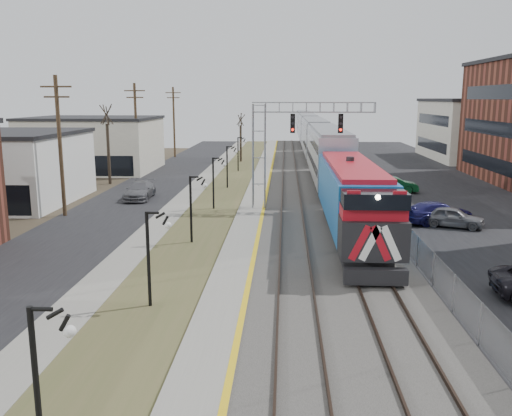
{
  "coord_description": "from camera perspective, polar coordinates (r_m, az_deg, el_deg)",
  "views": [
    {
      "loc": [
        1.46,
        -12.7,
        8.39
      ],
      "look_at": [
        -0.07,
        15.84,
        2.6
      ],
      "focal_mm": 38.0,
      "sensor_mm": 36.0,
      "label": 1
    }
  ],
  "objects": [
    {
      "name": "fence",
      "position": [
        48.77,
        10.99,
        2.29
      ],
      "size": [
        0.04,
        120.0,
        1.6
      ],
      "primitive_type": "cube",
      "color": "gray",
      "rests_on": "ground"
    },
    {
      "name": "lampposts",
      "position": [
        32.11,
        -6.78,
        -0.11
      ],
      "size": [
        0.14,
        62.14,
        4.0
      ],
      "color": "black",
      "rests_on": "ground"
    },
    {
      "name": "grass_median",
      "position": [
        48.74,
        -3.41,
        1.56
      ],
      "size": [
        4.0,
        120.0,
        0.06
      ],
      "primitive_type": "cube",
      "color": "#474D29",
      "rests_on": "ground"
    },
    {
      "name": "track_near",
      "position": [
        48.39,
        3.67,
        1.78
      ],
      "size": [
        1.58,
        120.0,
        0.15
      ],
      "color": "#2D2119",
      "rests_on": "ballast_bed"
    },
    {
      "name": "street_west",
      "position": [
        50.14,
        -11.96,
        1.59
      ],
      "size": [
        7.0,
        120.0,
        0.04
      ],
      "primitive_type": "cube",
      "color": "black",
      "rests_on": "ground"
    },
    {
      "name": "utility_poles",
      "position": [
        41.08,
        -19.92,
        6.04
      ],
      "size": [
        0.28,
        80.28,
        10.0
      ],
      "color": "#4C3823",
      "rests_on": "ground"
    },
    {
      "name": "platform_edge",
      "position": [
        48.42,
        1.16,
        1.77
      ],
      "size": [
        0.24,
        120.0,
        0.01
      ],
      "primitive_type": "cube",
      "color": "gold",
      "rests_on": "platform"
    },
    {
      "name": "car_lot_d",
      "position": [
        38.86,
        18.6,
        -0.52
      ],
      "size": [
        5.43,
        3.52,
        1.46
      ],
      "primitive_type": "imported",
      "rotation": [
        0.0,
        0.0,
        1.89
      ],
      "color": "#181752",
      "rests_on": "ground"
    },
    {
      "name": "signal_gantry",
      "position": [
        40.79,
        2.75,
        7.5
      ],
      "size": [
        9.0,
        1.07,
        8.15
      ],
      "color": "gray",
      "rests_on": "ground"
    },
    {
      "name": "platform",
      "position": [
        48.48,
        0.12,
        1.63
      ],
      "size": [
        2.0,
        120.0,
        0.24
      ],
      "primitive_type": "cube",
      "color": "gray",
      "rests_on": "ground"
    },
    {
      "name": "bare_trees",
      "position": [
        53.82,
        -12.21,
        5.13
      ],
      "size": [
        12.3,
        42.3,
        5.95
      ],
      "color": "#382D23",
      "rests_on": "ground"
    },
    {
      "name": "ballast_bed",
      "position": [
        48.49,
        6.03,
        1.55
      ],
      "size": [
        8.0,
        120.0,
        0.2
      ],
      "primitive_type": "cube",
      "color": "#595651",
      "rests_on": "ground"
    },
    {
      "name": "car_lot_e",
      "position": [
        38.03,
        19.97,
        -0.94
      ],
      "size": [
        4.32,
        2.93,
        1.37
      ],
      "primitive_type": "imported",
      "rotation": [
        0.0,
        0.0,
        1.21
      ],
      "color": "slate",
      "rests_on": "ground"
    },
    {
      "name": "car_street_b",
      "position": [
        46.83,
        -12.14,
        1.77
      ],
      "size": [
        2.21,
        5.05,
        1.44
      ],
      "primitive_type": "imported",
      "rotation": [
        0.0,
        0.0,
        0.04
      ],
      "color": "slate",
      "rests_on": "ground"
    },
    {
      "name": "sidewalk",
      "position": [
        49.16,
        -6.89,
        1.59
      ],
      "size": [
        2.0,
        120.0,
        0.08
      ],
      "primitive_type": "cube",
      "color": "gray",
      "rests_on": "ground"
    },
    {
      "name": "parking_lot",
      "position": [
        50.57,
        19.74,
        1.25
      ],
      "size": [
        16.0,
        120.0,
        0.04
      ],
      "primitive_type": "cube",
      "color": "black",
      "rests_on": "ground"
    },
    {
      "name": "train",
      "position": [
        79.2,
        6.04,
        7.45
      ],
      "size": [
        3.0,
        108.65,
        5.33
      ],
      "color": "#155FAC",
      "rests_on": "ground"
    },
    {
      "name": "car_lot_f",
      "position": [
        50.55,
        14.29,
        2.36
      ],
      "size": [
        4.36,
        1.69,
        1.42
      ],
      "primitive_type": "imported",
      "rotation": [
        0.0,
        0.0,
        1.53
      ],
      "color": "#0D4420",
      "rests_on": "ground"
    },
    {
      "name": "track_far",
      "position": [
        48.56,
        7.8,
        1.73
      ],
      "size": [
        1.58,
        120.0,
        0.15
      ],
      "color": "#2D2119",
      "rests_on": "ballast_bed"
    }
  ]
}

